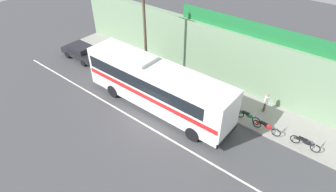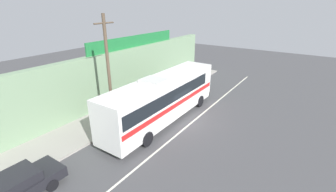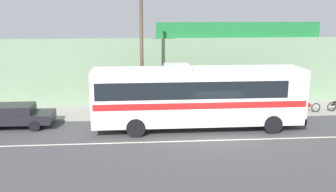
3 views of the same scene
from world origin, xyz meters
name	(u,v)px [view 1 (image 1 of 3)]	position (x,y,z in m)	size (l,w,h in m)	color
ground_plane	(155,120)	(0.00, 0.00, 0.00)	(70.00, 70.00, 0.00)	#444447
sidewalk_slab	(195,87)	(0.00, 5.20, 0.07)	(30.00, 3.60, 0.14)	gray
storefront_facade	(212,53)	(0.00, 7.35, 2.40)	(30.00, 0.70, 4.80)	gray
storefront_billboard	(251,29)	(2.96, 7.35, 5.35)	(11.89, 0.12, 1.10)	#1E7538
road_center_stripe	(148,126)	(0.00, -0.80, 0.00)	(30.00, 0.14, 0.01)	silver
intercity_bus	(156,84)	(-0.97, 1.31, 2.07)	(12.00, 2.66, 3.78)	white
parked_car	(82,52)	(-11.52, 2.43, 0.74)	(4.30, 1.89, 1.37)	black
utility_pole	(145,33)	(-4.05, 3.68, 4.32)	(1.60, 0.22, 8.10)	brown
motorcycle_purple	(248,116)	(5.24, 4.00, 0.57)	(1.85, 0.56, 0.94)	black
motorcycle_green	(305,142)	(9.18, 3.92, 0.57)	(1.87, 0.56, 0.94)	black
motorcycle_black	(228,107)	(3.67, 4.02, 0.57)	(1.83, 0.56, 0.94)	black
motorcycle_orange	(266,127)	(6.69, 3.76, 0.57)	(1.97, 0.56, 0.94)	black
pedestrian_far_right	(266,101)	(5.74, 5.74, 1.05)	(0.30, 0.48, 1.58)	brown
pedestrian_far_left	(195,77)	(-0.13, 5.20, 1.04)	(0.30, 0.48, 1.56)	navy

